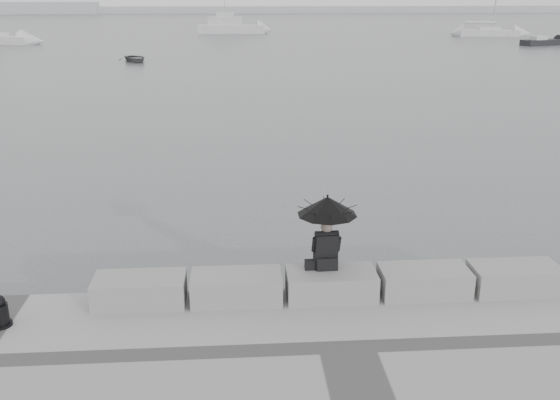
{
  "coord_description": "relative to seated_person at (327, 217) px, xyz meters",
  "views": [
    {
      "loc": [
        -1.62,
        -10.48,
        5.79
      ],
      "look_at": [
        -0.68,
        3.0,
        1.2
      ],
      "focal_mm": 40.0,
      "sensor_mm": 36.0,
      "label": 1
    }
  ],
  "objects": [
    {
      "name": "stone_block_centre",
      "position": [
        0.07,
        -0.19,
        -1.23
      ],
      "size": [
        1.6,
        0.8,
        0.5
      ],
      "primitive_type": "cube",
      "color": "gray",
      "rests_on": "promenade"
    },
    {
      "name": "seated_person",
      "position": [
        0.0,
        0.0,
        0.0
      ],
      "size": [
        1.07,
        1.07,
        1.39
      ],
      "rotation": [
        0.0,
        0.0,
        0.06
      ],
      "color": "black",
      "rests_on": "stone_block_centre"
    },
    {
      "name": "mooring_bollard",
      "position": [
        -5.51,
        -0.83,
        -1.25
      ],
      "size": [
        0.36,
        0.36,
        0.56
      ],
      "color": "black",
      "rests_on": "promenade"
    },
    {
      "name": "distant_landmass",
      "position": [
        -8.06,
        154.77,
        -1.08
      ],
      "size": [
        180.0,
        8.0,
        2.8
      ],
      "color": "#AAADB0",
      "rests_on": "ground"
    },
    {
      "name": "sailboat_right",
      "position": [
        31.15,
        70.74,
        -1.45
      ],
      "size": [
        7.71,
        3.67,
        12.9
      ],
      "rotation": [
        0.0,
        0.0,
        -0.18
      ],
      "color": "silver",
      "rests_on": "ground"
    },
    {
      "name": "dinghy",
      "position": [
        -9.95,
        43.62,
        -1.7
      ],
      "size": [
        3.57,
        2.81,
        0.56
      ],
      "primitive_type": "imported",
      "rotation": [
        0.0,
        0.0,
        0.5
      ],
      "color": "slate",
      "rests_on": "ground"
    },
    {
      "name": "stone_block_far_left",
      "position": [
        -3.33,
        -0.19,
        -1.23
      ],
      "size": [
        1.6,
        0.8,
        0.5
      ],
      "primitive_type": "cube",
      "color": "gray",
      "rests_on": "promenade"
    },
    {
      "name": "stone_block_far_right",
      "position": [
        3.47,
        -0.19,
        -1.23
      ],
      "size": [
        1.6,
        0.8,
        0.5
      ],
      "primitive_type": "cube",
      "color": "gray",
      "rests_on": "promenade"
    },
    {
      "name": "ground",
      "position": [
        0.07,
        0.26,
        -1.98
      ],
      "size": [
        360.0,
        360.0,
        0.0
      ],
      "primitive_type": "plane",
      "color": "#4F5255",
      "rests_on": "ground"
    },
    {
      "name": "stone_block_right",
      "position": [
        1.77,
        -0.19,
        -1.23
      ],
      "size": [
        1.6,
        0.8,
        0.5
      ],
      "primitive_type": "cube",
      "color": "gray",
      "rests_on": "promenade"
    },
    {
      "name": "motor_cruiser",
      "position": [
        -1.96,
        78.69,
        -1.09
      ],
      "size": [
        9.29,
        3.7,
        4.5
      ],
      "rotation": [
        0.0,
        0.0,
        -0.1
      ],
      "color": "silver",
      "rests_on": "ground"
    },
    {
      "name": "bag",
      "position": [
        -0.26,
        -0.05,
        -0.9
      ],
      "size": [
        0.26,
        0.15,
        0.17
      ],
      "primitive_type": "cube",
      "color": "black",
      "rests_on": "stone_block_centre"
    },
    {
      "name": "stone_block_left",
      "position": [
        -1.63,
        -0.19,
        -1.23
      ],
      "size": [
        1.6,
        0.8,
        0.5
      ],
      "primitive_type": "cube",
      "color": "gray",
      "rests_on": "promenade"
    },
    {
      "name": "small_motorboat",
      "position": [
        31.87,
        57.15,
        -1.66
      ],
      "size": [
        5.44,
        3.19,
        1.1
      ],
      "rotation": [
        0.0,
        0.0,
        0.33
      ],
      "color": "black",
      "rests_on": "ground"
    }
  ]
}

